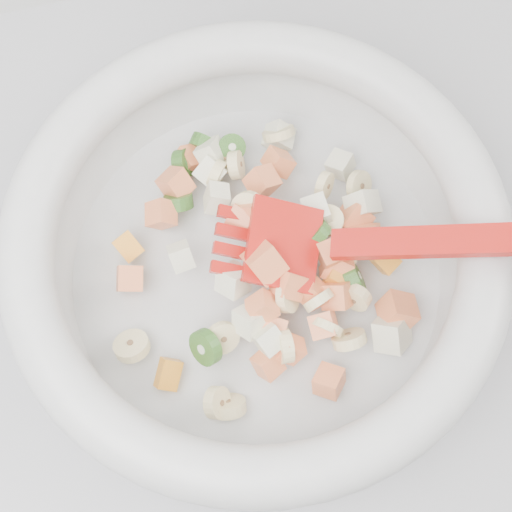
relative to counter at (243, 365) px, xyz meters
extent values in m
cube|color=#9E9EA3|center=(0.00, 0.00, 0.00)|extent=(2.00, 0.60, 0.90)
cylinder|color=silver|center=(0.01, -0.03, 0.46)|extent=(0.31, 0.31, 0.02)
torus|color=silver|center=(0.01, -0.03, 0.53)|extent=(0.38, 0.38, 0.04)
cylinder|color=#FBE4A7|center=(0.08, 0.01, 0.49)|extent=(0.03, 0.02, 0.03)
cylinder|color=#FBE4A7|center=(0.01, 0.05, 0.49)|extent=(0.02, 0.03, 0.03)
cylinder|color=#FBE4A7|center=(-0.03, -0.09, 0.49)|extent=(0.03, 0.03, 0.03)
cylinder|color=#FBE4A7|center=(0.01, 0.00, 0.51)|extent=(0.03, 0.04, 0.03)
cylinder|color=#FBE4A7|center=(-0.10, -0.07, 0.48)|extent=(0.03, 0.03, 0.02)
cylinder|color=#FBE4A7|center=(0.00, 0.05, 0.49)|extent=(0.03, 0.03, 0.03)
cylinder|color=#FBE4A7|center=(0.07, -0.02, 0.50)|extent=(0.03, 0.03, 0.02)
cylinder|color=#FBE4A7|center=(-0.04, -0.13, 0.48)|extent=(0.03, 0.03, 0.03)
cylinder|color=#FBE4A7|center=(0.05, -0.08, 0.50)|extent=(0.03, 0.02, 0.03)
cylinder|color=#FBE4A7|center=(0.01, -0.11, 0.49)|extent=(0.01, 0.03, 0.04)
cylinder|color=#FBE4A7|center=(0.06, -0.11, 0.48)|extent=(0.03, 0.02, 0.03)
cylinder|color=#FBE4A7|center=(-0.04, -0.14, 0.48)|extent=(0.04, 0.03, 0.04)
cylinder|color=#FBE4A7|center=(0.05, -0.10, 0.49)|extent=(0.03, 0.03, 0.04)
cylinder|color=#FBE4A7|center=(0.08, -0.08, 0.49)|extent=(0.03, 0.03, 0.03)
cylinder|color=#FBE4A7|center=(0.08, -0.05, 0.49)|extent=(0.03, 0.04, 0.02)
cylinder|color=#FBE4A7|center=(0.06, 0.07, 0.48)|extent=(0.04, 0.03, 0.03)
cylinder|color=#FBE4A7|center=(0.11, 0.01, 0.48)|extent=(0.03, 0.03, 0.03)
cylinder|color=#FBE4A7|center=(0.02, -0.07, 0.50)|extent=(0.02, 0.03, 0.04)
cylinder|color=#FBE4A7|center=(0.01, 0.06, 0.48)|extent=(0.03, 0.03, 0.01)
cube|color=#EC794A|center=(0.10, -0.10, 0.48)|extent=(0.03, 0.03, 0.04)
cube|color=#EC794A|center=(0.10, -0.04, 0.49)|extent=(0.03, 0.03, 0.04)
cube|color=#EC794A|center=(0.07, -0.05, 0.50)|extent=(0.02, 0.02, 0.02)
cube|color=#EC794A|center=(0.02, -0.11, 0.49)|extent=(0.03, 0.02, 0.03)
cube|color=#EC794A|center=(0.03, 0.03, 0.50)|extent=(0.03, 0.02, 0.03)
cube|color=#EC794A|center=(0.01, -0.05, 0.52)|extent=(0.03, 0.04, 0.04)
cube|color=#EC794A|center=(0.04, -0.07, 0.50)|extent=(0.03, 0.02, 0.03)
cube|color=#EC794A|center=(0.03, -0.06, 0.51)|extent=(0.03, 0.03, 0.03)
cube|color=#EC794A|center=(0.01, 0.00, 0.51)|extent=(0.03, 0.03, 0.03)
cube|color=#EC794A|center=(0.05, 0.05, 0.49)|extent=(0.03, 0.03, 0.03)
cube|color=#EC794A|center=(0.06, -0.08, 0.49)|extent=(0.03, 0.03, 0.03)
cube|color=#EC794A|center=(0.07, -0.06, 0.49)|extent=(0.03, 0.03, 0.03)
cube|color=#EC794A|center=(0.01, -0.09, 0.49)|extent=(0.03, 0.03, 0.02)
cube|color=#EC794A|center=(0.05, -0.10, 0.49)|extent=(0.02, 0.02, 0.03)
cube|color=#EC794A|center=(-0.09, -0.02, 0.49)|extent=(0.03, 0.03, 0.03)
cube|color=#EC794A|center=(0.00, 0.00, 0.50)|extent=(0.03, 0.03, 0.03)
cube|color=#EC794A|center=(-0.05, 0.02, 0.49)|extent=(0.03, 0.02, 0.03)
cube|color=#EC794A|center=(-0.04, 0.05, 0.49)|extent=(0.03, 0.03, 0.03)
cube|color=#EC794A|center=(0.00, -0.08, 0.51)|extent=(0.03, 0.02, 0.03)
cube|color=#EC794A|center=(0.00, -0.11, 0.49)|extent=(0.03, 0.03, 0.03)
cube|color=#EC794A|center=(0.09, -0.02, 0.48)|extent=(0.03, 0.04, 0.04)
cube|color=#EC794A|center=(0.04, -0.14, 0.48)|extent=(0.03, 0.03, 0.03)
cube|color=#EC794A|center=(-0.02, 0.07, 0.48)|extent=(0.03, 0.02, 0.03)
cylinder|color=#54AA38|center=(-0.04, 0.03, 0.48)|extent=(0.03, 0.03, 0.03)
cylinder|color=#54AA38|center=(0.05, -0.02, 0.50)|extent=(0.03, 0.03, 0.03)
cylinder|color=#54AA38|center=(0.08, -0.07, 0.49)|extent=(0.02, 0.03, 0.03)
cylinder|color=#54AA38|center=(-0.04, -0.09, 0.49)|extent=(0.03, 0.04, 0.04)
cylinder|color=#54AA38|center=(0.01, 0.07, 0.49)|extent=(0.03, 0.03, 0.02)
cylinder|color=#54AA38|center=(-0.01, 0.08, 0.48)|extent=(0.03, 0.03, 0.03)
cylinder|color=#54AA38|center=(-0.03, 0.07, 0.48)|extent=(0.02, 0.03, 0.03)
cylinder|color=#54AA38|center=(-0.03, 0.07, 0.48)|extent=(0.02, 0.03, 0.03)
cylinder|color=#54AA38|center=(0.06, -0.03, 0.50)|extent=(0.03, 0.03, 0.03)
cube|color=white|center=(-0.01, -0.05, 0.51)|extent=(0.03, 0.03, 0.03)
cube|color=white|center=(-0.01, -0.08, 0.50)|extent=(0.03, 0.03, 0.03)
cube|color=white|center=(0.10, -0.11, 0.48)|extent=(0.03, 0.04, 0.04)
cube|color=white|center=(0.00, -0.10, 0.50)|extent=(0.03, 0.03, 0.03)
cube|color=white|center=(-0.01, 0.05, 0.49)|extent=(0.03, 0.04, 0.04)
cube|color=white|center=(-0.05, -0.02, 0.50)|extent=(0.02, 0.03, 0.03)
cube|color=white|center=(-0.01, 0.02, 0.49)|extent=(0.03, 0.03, 0.03)
cube|color=white|center=(0.06, 0.07, 0.48)|extent=(0.03, 0.03, 0.03)
cube|color=white|center=(0.10, -0.01, 0.49)|extent=(0.03, 0.02, 0.03)
cube|color=white|center=(0.10, 0.04, 0.48)|extent=(0.03, 0.03, 0.02)
cube|color=white|center=(0.00, 0.07, 0.49)|extent=(0.03, 0.03, 0.03)
cube|color=white|center=(0.06, -0.01, 0.50)|extent=(0.02, 0.02, 0.03)
cube|color=orange|center=(-0.08, 0.00, 0.48)|extent=(0.03, 0.03, 0.02)
cube|color=orange|center=(0.07, -0.06, 0.49)|extent=(0.03, 0.03, 0.02)
cube|color=orange|center=(0.11, -0.05, 0.48)|extent=(0.03, 0.03, 0.02)
cube|color=orange|center=(-0.07, -0.10, 0.48)|extent=(0.03, 0.03, 0.02)
cube|color=#B3150F|center=(0.03, -0.04, 0.52)|extent=(0.08, 0.08, 0.03)
cube|color=#B3150F|center=(0.00, 0.00, 0.51)|extent=(0.03, 0.02, 0.02)
cube|color=#B3150F|center=(0.00, -0.02, 0.51)|extent=(0.03, 0.02, 0.02)
cube|color=#B3150F|center=(-0.01, -0.03, 0.51)|extent=(0.03, 0.02, 0.02)
cube|color=#B3150F|center=(-0.01, -0.04, 0.51)|extent=(0.03, 0.02, 0.02)
cube|color=#B3150F|center=(0.15, -0.08, 0.56)|extent=(0.19, 0.09, 0.07)
camera|label=1|loc=(-0.04, -0.24, 1.06)|focal=55.00mm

